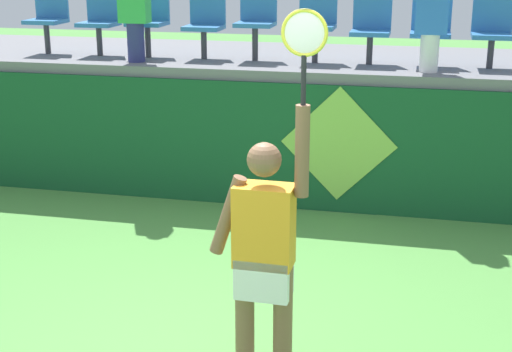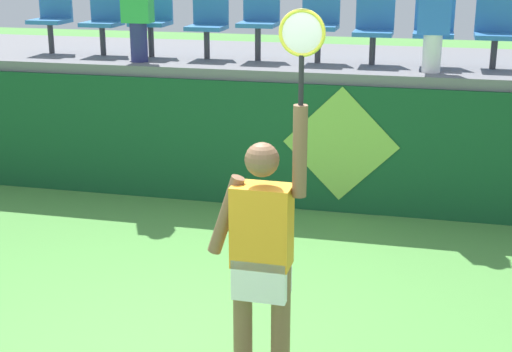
{
  "view_description": "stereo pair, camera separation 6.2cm",
  "coord_description": "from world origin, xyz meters",
  "px_view_note": "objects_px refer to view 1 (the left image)",
  "views": [
    {
      "loc": [
        1.62,
        -4.39,
        2.87
      ],
      "look_at": [
        0.34,
        1.26,
        1.07
      ],
      "focal_mm": 52.54,
      "sensor_mm": 36.0,
      "label": 1
    },
    {
      "loc": [
        1.68,
        -4.38,
        2.87
      ],
      "look_at": [
        0.34,
        1.26,
        1.07
      ],
      "focal_mm": 52.54,
      "sensor_mm": 36.0,
      "label": 2
    }
  ],
  "objects_px": {
    "stadium_chair_7": "(431,25)",
    "tennis_player": "(265,252)",
    "spectator_0": "(432,19)",
    "stadium_chair_4": "(256,19)",
    "stadium_chair_1": "(101,16)",
    "stadium_chair_0": "(48,15)",
    "stadium_chair_8": "(492,26)",
    "stadium_chair_2": "(149,18)",
    "stadium_chair_3": "(205,22)",
    "stadium_chair_5": "(317,20)",
    "stadium_chair_6": "(371,24)",
    "spectator_1": "(134,10)"
  },
  "relations": [
    {
      "from": "stadium_chair_6",
      "to": "stadium_chair_8",
      "type": "xyz_separation_m",
      "value": [
        1.33,
        0.0,
        0.01
      ]
    },
    {
      "from": "stadium_chair_2",
      "to": "stadium_chair_5",
      "type": "relative_size",
      "value": 0.92
    },
    {
      "from": "stadium_chair_2",
      "to": "stadium_chair_4",
      "type": "height_order",
      "value": "stadium_chair_4"
    },
    {
      "from": "stadium_chair_0",
      "to": "stadium_chair_3",
      "type": "height_order",
      "value": "stadium_chair_0"
    },
    {
      "from": "stadium_chair_7",
      "to": "stadium_chair_8",
      "type": "height_order",
      "value": "stadium_chair_8"
    },
    {
      "from": "stadium_chair_0",
      "to": "stadium_chair_2",
      "type": "height_order",
      "value": "stadium_chair_0"
    },
    {
      "from": "stadium_chair_4",
      "to": "stadium_chair_5",
      "type": "distance_m",
      "value": 0.71
    },
    {
      "from": "stadium_chair_7",
      "to": "spectator_0",
      "type": "relative_size",
      "value": 0.77
    },
    {
      "from": "tennis_player",
      "to": "stadium_chair_6",
      "type": "bearing_deg",
      "value": 85.97
    },
    {
      "from": "stadium_chair_3",
      "to": "stadium_chair_8",
      "type": "bearing_deg",
      "value": 0.21
    },
    {
      "from": "stadium_chair_3",
      "to": "spectator_1",
      "type": "distance_m",
      "value": 0.86
    },
    {
      "from": "stadium_chair_3",
      "to": "stadium_chair_5",
      "type": "relative_size",
      "value": 0.88
    },
    {
      "from": "stadium_chair_4",
      "to": "stadium_chair_6",
      "type": "bearing_deg",
      "value": 0.42
    },
    {
      "from": "stadium_chair_4",
      "to": "spectator_1",
      "type": "xyz_separation_m",
      "value": [
        -1.34,
        -0.46,
        0.11
      ]
    },
    {
      "from": "stadium_chair_0",
      "to": "spectator_0",
      "type": "distance_m",
      "value": 4.7
    },
    {
      "from": "stadium_chair_3",
      "to": "stadium_chair_8",
      "type": "xyz_separation_m",
      "value": [
        3.29,
        0.01,
        0.03
      ]
    },
    {
      "from": "stadium_chair_6",
      "to": "spectator_1",
      "type": "distance_m",
      "value": 2.72
    },
    {
      "from": "tennis_player",
      "to": "stadium_chair_5",
      "type": "relative_size",
      "value": 2.91
    },
    {
      "from": "stadium_chair_4",
      "to": "spectator_0",
      "type": "bearing_deg",
      "value": -12.58
    },
    {
      "from": "stadium_chair_0",
      "to": "spectator_1",
      "type": "relative_size",
      "value": 0.76
    },
    {
      "from": "stadium_chair_3",
      "to": "stadium_chair_5",
      "type": "bearing_deg",
      "value": 0.29
    },
    {
      "from": "stadium_chair_4",
      "to": "spectator_0",
      "type": "xyz_separation_m",
      "value": [
        2.01,
        -0.45,
        0.09
      ]
    },
    {
      "from": "stadium_chair_0",
      "to": "stadium_chair_6",
      "type": "bearing_deg",
      "value": 0.05
    },
    {
      "from": "stadium_chair_2",
      "to": "stadium_chair_8",
      "type": "xyz_separation_m",
      "value": [
        4.0,
        0.01,
        -0.0
      ]
    },
    {
      "from": "stadium_chair_6",
      "to": "stadium_chair_7",
      "type": "relative_size",
      "value": 0.98
    },
    {
      "from": "stadium_chair_3",
      "to": "stadium_chair_7",
      "type": "height_order",
      "value": "stadium_chair_7"
    },
    {
      "from": "spectator_0",
      "to": "stadium_chair_4",
      "type": "bearing_deg",
      "value": 167.42
    },
    {
      "from": "stadium_chair_7",
      "to": "spectator_0",
      "type": "distance_m",
      "value": 0.47
    },
    {
      "from": "stadium_chair_1",
      "to": "stadium_chair_7",
      "type": "distance_m",
      "value": 3.98
    },
    {
      "from": "stadium_chair_5",
      "to": "stadium_chair_6",
      "type": "distance_m",
      "value": 0.63
    },
    {
      "from": "stadium_chair_1",
      "to": "tennis_player",
      "type": "bearing_deg",
      "value": -55.28
    },
    {
      "from": "tennis_player",
      "to": "stadium_chair_1",
      "type": "xyz_separation_m",
      "value": [
        -3.01,
        4.34,
        1.06
      ]
    },
    {
      "from": "stadium_chair_8",
      "to": "stadium_chair_2",
      "type": "bearing_deg",
      "value": -179.83
    },
    {
      "from": "tennis_player",
      "to": "stadium_chair_0",
      "type": "height_order",
      "value": "tennis_player"
    },
    {
      "from": "stadium_chair_4",
      "to": "tennis_player",
      "type": "bearing_deg",
      "value": -76.55
    },
    {
      "from": "spectator_0",
      "to": "tennis_player",
      "type": "bearing_deg",
      "value": -104.03
    },
    {
      "from": "stadium_chair_3",
      "to": "stadium_chair_4",
      "type": "relative_size",
      "value": 0.92
    },
    {
      "from": "stadium_chair_6",
      "to": "stadium_chair_3",
      "type": "bearing_deg",
      "value": -179.71
    },
    {
      "from": "stadium_chair_7",
      "to": "stadium_chair_4",
      "type": "bearing_deg",
      "value": -179.68
    },
    {
      "from": "stadium_chair_3",
      "to": "spectator_0",
      "type": "xyz_separation_m",
      "value": [
        2.63,
        -0.45,
        0.14
      ]
    },
    {
      "from": "tennis_player",
      "to": "stadium_chair_0",
      "type": "distance_m",
      "value": 5.8
    },
    {
      "from": "stadium_chair_4",
      "to": "stadium_chair_7",
      "type": "relative_size",
      "value": 0.97
    },
    {
      "from": "stadium_chair_4",
      "to": "stadium_chair_6",
      "type": "height_order",
      "value": "stadium_chair_6"
    },
    {
      "from": "tennis_player",
      "to": "stadium_chair_7",
      "type": "distance_m",
      "value": 4.57
    },
    {
      "from": "spectator_1",
      "to": "stadium_chair_5",
      "type": "bearing_deg",
      "value": 12.85
    },
    {
      "from": "stadium_chair_7",
      "to": "tennis_player",
      "type": "bearing_deg",
      "value": -102.6
    },
    {
      "from": "stadium_chair_8",
      "to": "spectator_0",
      "type": "bearing_deg",
      "value": -145.19
    },
    {
      "from": "stadium_chair_5",
      "to": "stadium_chair_8",
      "type": "xyz_separation_m",
      "value": [
        1.95,
        0.01,
        -0.03
      ]
    },
    {
      "from": "stadium_chair_4",
      "to": "stadium_chair_7",
      "type": "height_order",
      "value": "stadium_chair_7"
    },
    {
      "from": "spectator_0",
      "to": "stadium_chair_5",
      "type": "bearing_deg",
      "value": 160.64
    }
  ]
}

